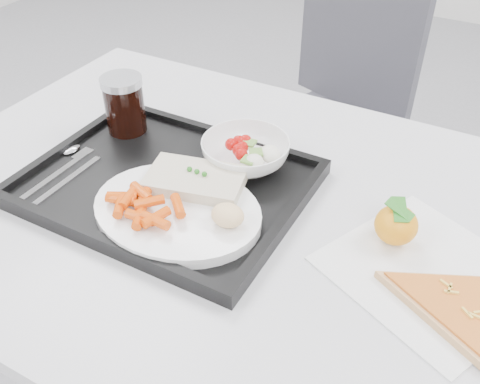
{
  "coord_description": "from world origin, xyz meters",
  "views": [
    {
      "loc": [
        0.3,
        -0.29,
        1.3
      ],
      "look_at": [
        -0.02,
        0.3,
        0.77
      ],
      "focal_mm": 40.0,
      "sensor_mm": 36.0,
      "label": 1
    }
  ],
  "objects_px": {
    "cola_glass": "(124,103)",
    "salad_bowl": "(246,153)",
    "dinner_plate": "(177,211)",
    "tangerine": "(396,225)",
    "pizza_slice": "(455,304)",
    "table": "(251,237)",
    "chair": "(339,101)",
    "tray": "(167,184)"
  },
  "relations": [
    {
      "from": "pizza_slice",
      "to": "dinner_plate",
      "type": "bearing_deg",
      "value": -175.77
    },
    {
      "from": "table",
      "to": "pizza_slice",
      "type": "relative_size",
      "value": 5.34
    },
    {
      "from": "cola_glass",
      "to": "tangerine",
      "type": "height_order",
      "value": "cola_glass"
    },
    {
      "from": "cola_glass",
      "to": "tangerine",
      "type": "xyz_separation_m",
      "value": [
        0.53,
        -0.05,
        -0.04
      ]
    },
    {
      "from": "dinner_plate",
      "to": "tray",
      "type": "bearing_deg",
      "value": 135.91
    },
    {
      "from": "cola_glass",
      "to": "pizza_slice",
      "type": "relative_size",
      "value": 0.48
    },
    {
      "from": "cola_glass",
      "to": "tangerine",
      "type": "distance_m",
      "value": 0.53
    },
    {
      "from": "table",
      "to": "chair",
      "type": "distance_m",
      "value": 0.81
    },
    {
      "from": "tangerine",
      "to": "pizza_slice",
      "type": "xyz_separation_m",
      "value": [
        0.11,
        -0.09,
        -0.02
      ]
    },
    {
      "from": "tray",
      "to": "pizza_slice",
      "type": "distance_m",
      "value": 0.48
    },
    {
      "from": "salad_bowl",
      "to": "tangerine",
      "type": "distance_m",
      "value": 0.28
    },
    {
      "from": "tray",
      "to": "chair",
      "type": "bearing_deg",
      "value": 87.81
    },
    {
      "from": "chair",
      "to": "cola_glass",
      "type": "height_order",
      "value": "chair"
    },
    {
      "from": "cola_glass",
      "to": "salad_bowl",
      "type": "bearing_deg",
      "value": 1.58
    },
    {
      "from": "tray",
      "to": "cola_glass",
      "type": "bearing_deg",
      "value": 147.65
    },
    {
      "from": "table",
      "to": "chair",
      "type": "relative_size",
      "value": 1.29
    },
    {
      "from": "salad_bowl",
      "to": "cola_glass",
      "type": "height_order",
      "value": "cola_glass"
    },
    {
      "from": "dinner_plate",
      "to": "cola_glass",
      "type": "height_order",
      "value": "cola_glass"
    },
    {
      "from": "cola_glass",
      "to": "tangerine",
      "type": "bearing_deg",
      "value": -5.22
    },
    {
      "from": "chair",
      "to": "dinner_plate",
      "type": "distance_m",
      "value": 0.91
    },
    {
      "from": "pizza_slice",
      "to": "table",
      "type": "bearing_deg",
      "value": 169.94
    },
    {
      "from": "cola_glass",
      "to": "pizza_slice",
      "type": "distance_m",
      "value": 0.65
    },
    {
      "from": "dinner_plate",
      "to": "tangerine",
      "type": "xyz_separation_m",
      "value": [
        0.31,
        0.12,
        0.01
      ]
    },
    {
      "from": "table",
      "to": "dinner_plate",
      "type": "xyz_separation_m",
      "value": [
        -0.08,
        -0.09,
        0.09
      ]
    },
    {
      "from": "table",
      "to": "tangerine",
      "type": "height_order",
      "value": "tangerine"
    },
    {
      "from": "table",
      "to": "cola_glass",
      "type": "relative_size",
      "value": 11.11
    },
    {
      "from": "table",
      "to": "salad_bowl",
      "type": "bearing_deg",
      "value": 123.82
    },
    {
      "from": "salad_bowl",
      "to": "tray",
      "type": "bearing_deg",
      "value": -130.55
    },
    {
      "from": "chair",
      "to": "tangerine",
      "type": "bearing_deg",
      "value": -65.85
    },
    {
      "from": "salad_bowl",
      "to": "cola_glass",
      "type": "bearing_deg",
      "value": -178.42
    },
    {
      "from": "salad_bowl",
      "to": "dinner_plate",
      "type": "bearing_deg",
      "value": -98.67
    },
    {
      "from": "dinner_plate",
      "to": "cola_glass",
      "type": "relative_size",
      "value": 2.5
    },
    {
      "from": "tray",
      "to": "pizza_slice",
      "type": "bearing_deg",
      "value": -4.03
    },
    {
      "from": "pizza_slice",
      "to": "chair",
      "type": "bearing_deg",
      "value": 117.88
    },
    {
      "from": "dinner_plate",
      "to": "tangerine",
      "type": "bearing_deg",
      "value": 20.95
    },
    {
      "from": "salad_bowl",
      "to": "tangerine",
      "type": "relative_size",
      "value": 2.3
    },
    {
      "from": "dinner_plate",
      "to": "salad_bowl",
      "type": "distance_m",
      "value": 0.17
    },
    {
      "from": "tray",
      "to": "salad_bowl",
      "type": "relative_size",
      "value": 2.96
    },
    {
      "from": "table",
      "to": "dinner_plate",
      "type": "relative_size",
      "value": 4.44
    },
    {
      "from": "dinner_plate",
      "to": "tangerine",
      "type": "relative_size",
      "value": 4.08
    },
    {
      "from": "tray",
      "to": "pizza_slice",
      "type": "height_order",
      "value": "tray"
    },
    {
      "from": "table",
      "to": "tray",
      "type": "xyz_separation_m",
      "value": [
        -0.15,
        -0.02,
        0.08
      ]
    }
  ]
}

